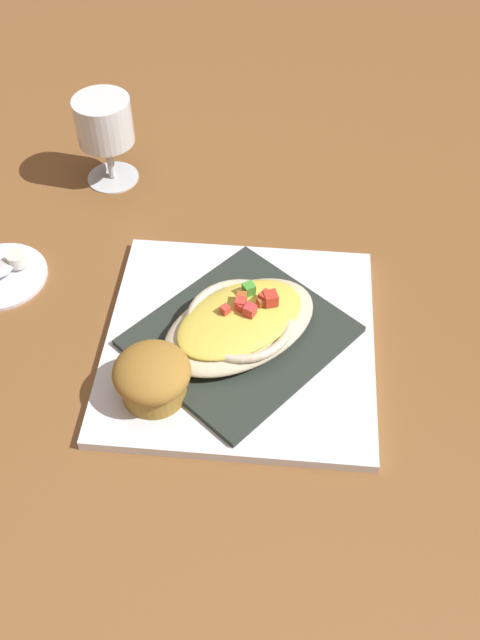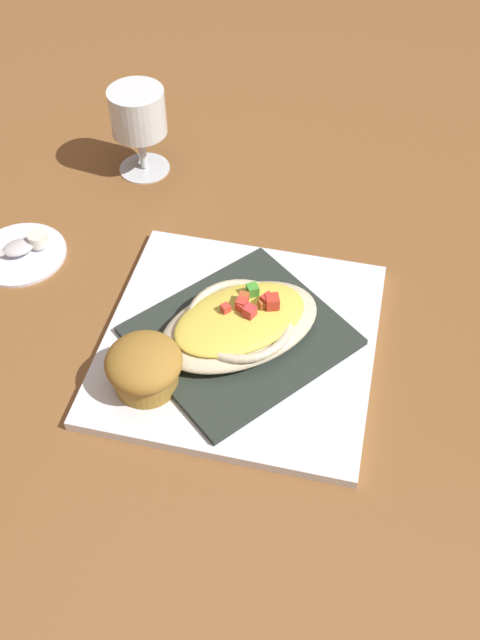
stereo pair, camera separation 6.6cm
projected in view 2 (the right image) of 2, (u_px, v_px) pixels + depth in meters
The scene contains 9 objects.
ground_plane at pixel (240, 345), 0.78m from camera, with size 2.60×2.60×0.00m, color brown.
square_plate at pixel (240, 342), 0.77m from camera, with size 0.29×0.29×0.01m, color white.
folded_napkin at pixel (240, 336), 0.77m from camera, with size 0.21×0.18×0.01m, color #29322B.
gratin_dish at pixel (240, 323), 0.75m from camera, with size 0.21×0.20×0.05m.
muffin at pixel (144, 367), 0.71m from camera, with size 0.08×0.08×0.05m.
stemmed_glass at pixel (138, 117), 0.92m from camera, with size 0.07×0.07×0.12m.
creamer_saucer at pixel (20, 253), 0.87m from camera, with size 0.11×0.11×0.01m, color white.
spoon at pixel (14, 249), 0.86m from camera, with size 0.09×0.08×0.01m.
creamer_cup_0 at pixel (38, 239), 0.87m from camera, with size 0.02×0.02×0.02m, color white.
Camera 2 is at (0.11, -0.48, 0.61)m, focal length 39.47 mm.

